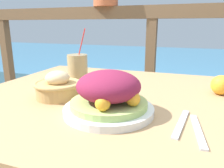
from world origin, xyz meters
TOP-DOWN VIEW (x-y plane):
  - patio_table at (0.00, 0.00)m, footprint 1.00×0.91m
  - railing_fence at (0.00, 0.89)m, footprint 2.80×0.08m
  - sea_backdrop at (0.00, 3.39)m, footprint 12.00×4.00m
  - salad_plate at (0.06, -0.16)m, footprint 0.26×0.26m
  - drink_glass at (-0.18, 0.11)m, footprint 0.09×0.09m
  - bread_basket at (-0.16, -0.09)m, footprint 0.17×0.17m
  - fork at (0.27, -0.17)m, footprint 0.04×0.18m
  - knife at (0.31, -0.20)m, footprint 0.04×0.18m
  - orange_near_basket at (0.39, 0.14)m, footprint 0.07×0.07m

SIDE VIEW (x-z plane):
  - sea_backdrop at x=0.00m, z-range 0.00..0.42m
  - patio_table at x=0.00m, z-range 0.27..1.03m
  - fork at x=0.27m, z-range 0.75..0.76m
  - knife at x=0.31m, z-range 0.75..0.76m
  - orange_near_basket at x=0.39m, z-range 0.75..0.83m
  - bread_basket at x=-0.16m, z-range 0.74..0.84m
  - salad_plate at x=0.06m, z-range 0.75..0.87m
  - drink_glass at x=-0.18m, z-range 0.70..0.94m
  - railing_fence at x=0.00m, z-range 0.28..1.41m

